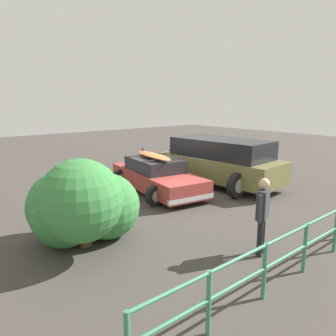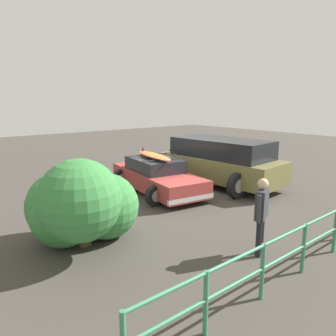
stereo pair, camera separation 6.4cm
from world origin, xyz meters
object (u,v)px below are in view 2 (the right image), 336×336
at_px(person_bystander, 262,210).
at_px(bush_near_left, 78,204).
at_px(sedan_car, 156,176).
at_px(suv_car, 220,161).

distance_m(person_bystander, bush_near_left, 3.89).
xyz_separation_m(person_bystander, bush_near_left, (2.68, -2.82, -0.04)).
distance_m(sedan_car, person_bystander, 5.34).
bearing_deg(bush_near_left, suv_car, -166.31).
relative_size(sedan_car, bush_near_left, 1.66).
height_order(sedan_car, bush_near_left, bush_near_left).
xyz_separation_m(suv_car, person_bystander, (3.67, 4.37, 0.07)).
distance_m(suv_car, bush_near_left, 6.53).
relative_size(suv_car, person_bystander, 3.03).
height_order(sedan_car, suv_car, suv_car).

